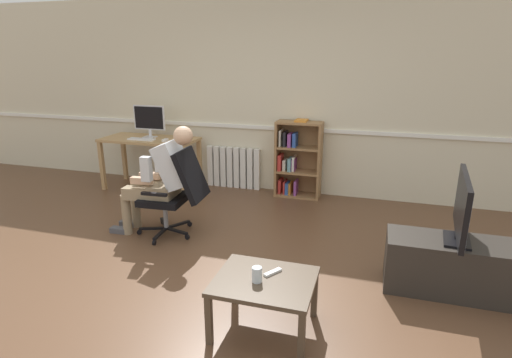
# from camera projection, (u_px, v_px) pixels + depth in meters

# --- Properties ---
(ground_plane) EXTENTS (18.00, 18.00, 0.00)m
(ground_plane) POSITION_uv_depth(u_px,v_px,m) (212.00, 279.00, 3.64)
(ground_plane) COLOR brown
(back_wall) EXTENTS (12.00, 0.13, 2.70)m
(back_wall) POSITION_uv_depth(u_px,v_px,m) (283.00, 97.00, 5.67)
(back_wall) COLOR beige
(back_wall) RESTS_ON ground_plane
(computer_desk) EXTENTS (1.38, 0.63, 0.76)m
(computer_desk) POSITION_uv_depth(u_px,v_px,m) (150.00, 145.00, 5.93)
(computer_desk) COLOR tan
(computer_desk) RESTS_ON ground_plane
(imac_monitor) EXTENTS (0.49, 0.14, 0.46)m
(imac_monitor) POSITION_uv_depth(u_px,v_px,m) (149.00, 119.00, 5.90)
(imac_monitor) COLOR silver
(imac_monitor) RESTS_ON computer_desk
(keyboard) EXTENTS (0.39, 0.12, 0.02)m
(keyboard) POSITION_uv_depth(u_px,v_px,m) (141.00, 139.00, 5.78)
(keyboard) COLOR white
(keyboard) RESTS_ON computer_desk
(computer_mouse) EXTENTS (0.06, 0.10, 0.03)m
(computer_mouse) POSITION_uv_depth(u_px,v_px,m) (165.00, 140.00, 5.70)
(computer_mouse) COLOR white
(computer_mouse) RESTS_ON computer_desk
(bookshelf) EXTENTS (0.63, 0.29, 1.08)m
(bookshelf) POSITION_uv_depth(u_px,v_px,m) (296.00, 160.00, 5.66)
(bookshelf) COLOR olive
(bookshelf) RESTS_ON ground_plane
(radiator) EXTENTS (0.81, 0.08, 0.61)m
(radiator) POSITION_uv_depth(u_px,v_px,m) (234.00, 167.00, 6.07)
(radiator) COLOR white
(radiator) RESTS_ON ground_plane
(office_chair) EXTENTS (0.78, 0.62, 0.98)m
(office_chair) POSITION_uv_depth(u_px,v_px,m) (176.00, 190.00, 4.38)
(office_chair) COLOR black
(office_chair) RESTS_ON ground_plane
(person_seated) EXTENTS (0.99, 0.41, 1.22)m
(person_seated) POSITION_uv_depth(u_px,v_px,m) (160.00, 178.00, 4.38)
(person_seated) COLOR #937F60
(person_seated) RESTS_ON ground_plane
(tv_stand) EXTENTS (1.08, 0.44, 0.46)m
(tv_stand) POSITION_uv_depth(u_px,v_px,m) (452.00, 266.00, 3.40)
(tv_stand) COLOR #2D2823
(tv_stand) RESTS_ON ground_plane
(tv_screen) EXTENTS (0.23, 0.85, 0.55)m
(tv_screen) POSITION_uv_depth(u_px,v_px,m) (462.00, 208.00, 3.25)
(tv_screen) COLOR black
(tv_screen) RESTS_ON tv_stand
(coffee_table) EXTENTS (0.70, 0.58, 0.41)m
(coffee_table) POSITION_uv_depth(u_px,v_px,m) (265.00, 286.00, 2.89)
(coffee_table) COLOR #4C3D2D
(coffee_table) RESTS_ON ground_plane
(drinking_glass) EXTENTS (0.07, 0.07, 0.11)m
(drinking_glass) POSITION_uv_depth(u_px,v_px,m) (257.00, 274.00, 2.83)
(drinking_glass) COLOR silver
(drinking_glass) RESTS_ON coffee_table
(spare_remote) EXTENTS (0.11, 0.15, 0.02)m
(spare_remote) POSITION_uv_depth(u_px,v_px,m) (273.00, 272.00, 2.94)
(spare_remote) COLOR white
(spare_remote) RESTS_ON coffee_table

